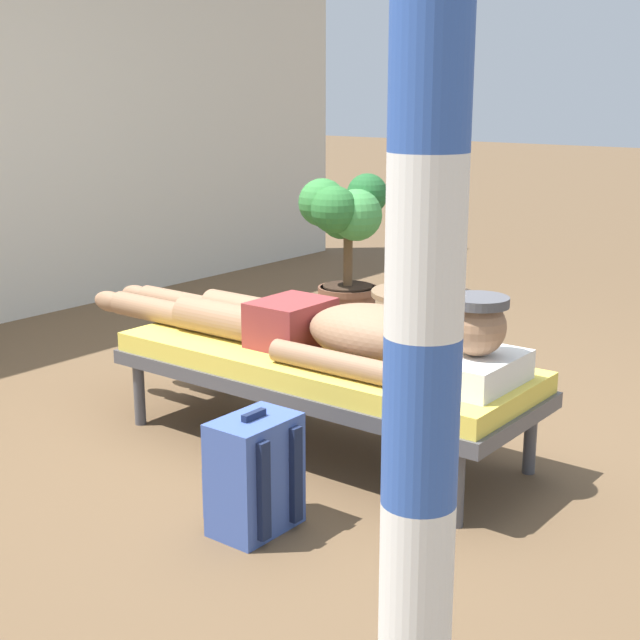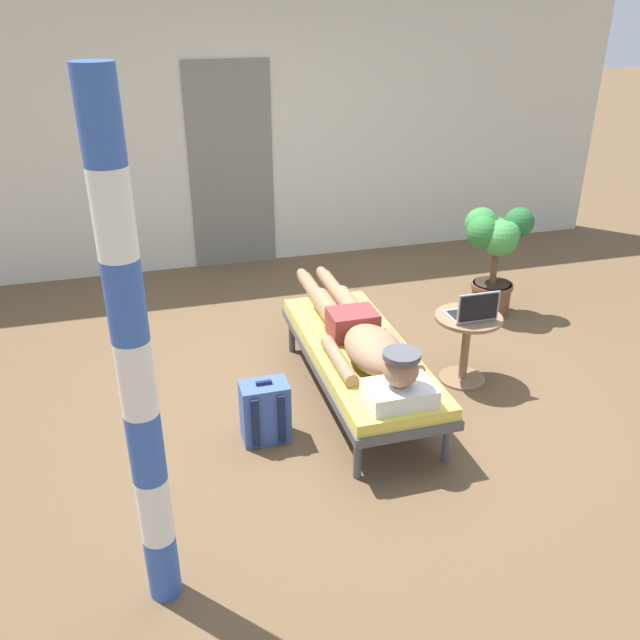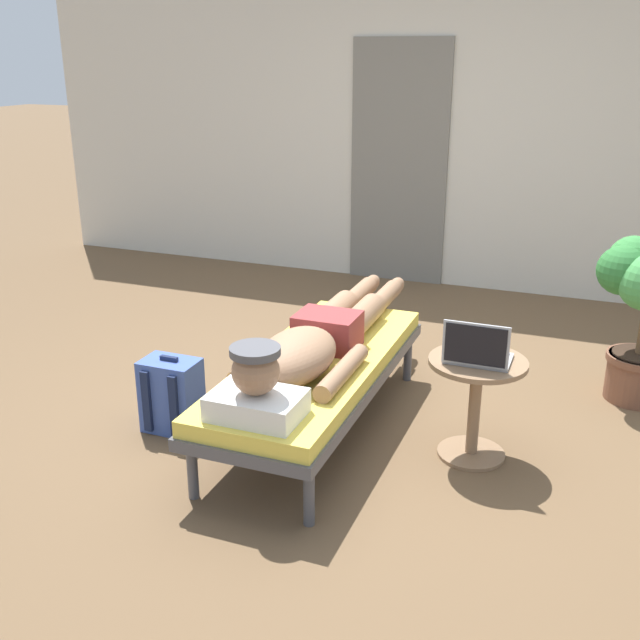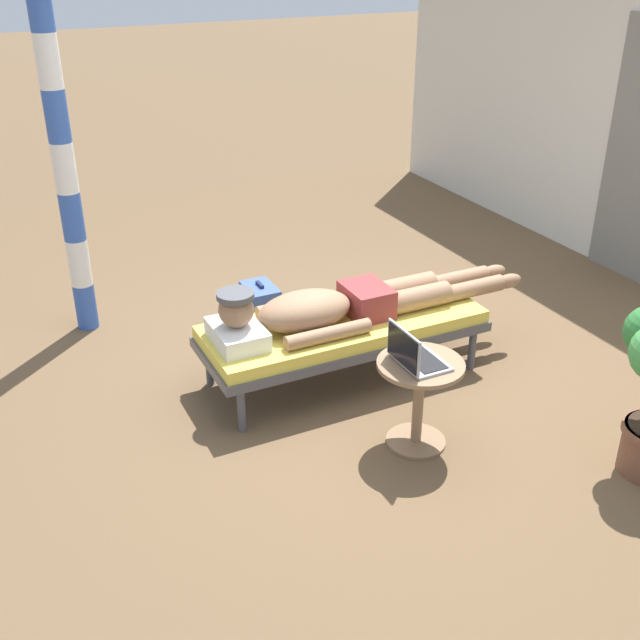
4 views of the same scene
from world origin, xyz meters
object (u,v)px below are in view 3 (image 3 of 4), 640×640
object	(u,v)px
person_reclining	(314,343)
laptop	(477,352)
backpack	(172,396)
lounge_chair	(317,371)
side_table	(476,391)

from	to	relation	value
person_reclining	laptop	xyz separation A→B (m)	(0.83, 0.02, 0.06)
person_reclining	backpack	world-z (taller)	person_reclining
lounge_chair	person_reclining	xyz separation A→B (m)	(0.00, -0.04, 0.17)
laptop	backpack	xyz separation A→B (m)	(-1.55, -0.25, -0.39)
person_reclining	laptop	size ratio (longest dim) A/B	7.00
lounge_chair	backpack	xyz separation A→B (m)	(-0.72, -0.27, -0.15)
lounge_chair	backpack	world-z (taller)	backpack
side_table	person_reclining	bearing A→B (deg)	-174.91
person_reclining	side_table	xyz separation A→B (m)	(0.83, 0.07, -0.16)
person_reclining	lounge_chair	bearing A→B (deg)	90.00
person_reclining	backpack	size ratio (longest dim) A/B	5.12
person_reclining	side_table	bearing A→B (deg)	5.09
lounge_chair	person_reclining	bearing A→B (deg)	-90.00
person_reclining	side_table	world-z (taller)	person_reclining
person_reclining	backpack	distance (m)	0.83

